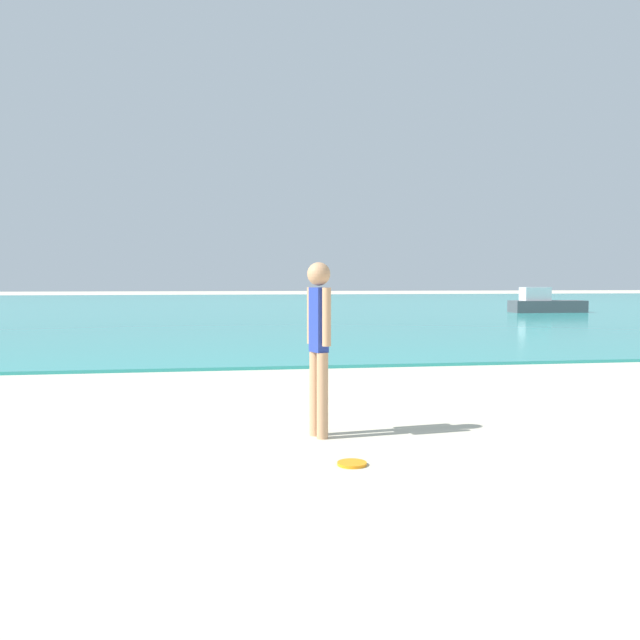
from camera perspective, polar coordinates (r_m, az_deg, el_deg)
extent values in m
cube|color=teal|center=(41.30, -7.00, 1.32)|extent=(160.00, 60.00, 0.06)
cylinder|color=tan|center=(6.54, -0.43, -6.45)|extent=(0.11, 0.11, 0.85)
cylinder|color=tan|center=(6.41, 0.22, -6.65)|extent=(0.11, 0.11, 0.85)
cube|color=#233899|center=(6.39, -0.11, 0.02)|extent=(0.18, 0.22, 0.64)
sphere|color=tan|center=(6.38, -0.11, 4.06)|extent=(0.23, 0.23, 0.23)
cylinder|color=tan|center=(6.53, -0.77, 0.40)|extent=(0.08, 0.08, 0.57)
cylinder|color=tan|center=(6.25, 0.58, 0.27)|extent=(0.08, 0.08, 0.57)
cylinder|color=orange|center=(5.61, 2.82, -12.45)|extent=(0.25, 0.25, 0.03)
cube|color=#4C4C51|center=(32.52, 19.30, 1.13)|extent=(3.52, 1.18, 0.56)
cube|color=silver|center=(32.22, 18.32, 2.18)|extent=(1.27, 0.81, 0.63)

